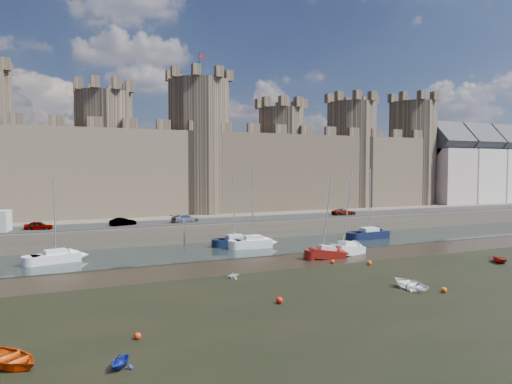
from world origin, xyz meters
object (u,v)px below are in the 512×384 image
at_px(sailboat_5, 347,249).
at_px(dinghy_0, 9,359).
at_px(car_1, 123,222).
at_px(sailboat_4, 327,252).
at_px(car_0, 39,226).
at_px(sailboat_0, 56,257).
at_px(sailboat_1, 234,240).
at_px(sailboat_3, 369,234).
at_px(car_2, 186,218).
at_px(car_3, 344,212).
at_px(dinghy_1, 121,361).
at_px(sailboat_2, 253,242).

height_order(sailboat_5, dinghy_0, sailboat_5).
bearing_deg(car_1, sailboat_4, -147.32).
bearing_deg(car_0, dinghy_0, -167.50).
bearing_deg(sailboat_0, sailboat_5, -28.39).
distance_m(car_1, sailboat_5, 29.83).
relative_size(sailboat_1, sailboat_3, 0.91).
distance_m(car_2, sailboat_1, 9.15).
xyz_separation_m(car_1, sailboat_0, (-8.30, -9.79, -2.33)).
height_order(car_0, sailboat_4, sailboat_4).
distance_m(sailboat_1, dinghy_0, 37.89).
bearing_deg(sailboat_5, car_1, 125.41).
bearing_deg(sailboat_3, car_3, 75.39).
relative_size(car_3, dinghy_1, 2.57).
xyz_separation_m(sailboat_0, sailboat_5, (31.84, -8.38, 0.00)).
height_order(sailboat_0, sailboat_1, sailboat_1).
bearing_deg(sailboat_0, car_2, 17.09).
bearing_deg(sailboat_4, sailboat_1, 128.49).
height_order(sailboat_1, dinghy_1, sailboat_1).
bearing_deg(sailboat_0, dinghy_0, -108.12).
bearing_deg(sailboat_1, car_0, 159.16).
relative_size(car_0, sailboat_5, 0.32).
height_order(sailboat_0, sailboat_2, sailboat_2).
relative_size(sailboat_0, dinghy_1, 5.83).
bearing_deg(dinghy_0, car_3, -3.46).
bearing_deg(dinghy_1, dinghy_0, 13.55).
relative_size(car_3, sailboat_1, 0.44).
xyz_separation_m(car_1, car_3, (35.19, -0.39, -0.01)).
relative_size(sailboat_3, dinghy_0, 2.72).
bearing_deg(sailboat_4, car_1, 145.35).
bearing_deg(car_0, sailboat_2, -98.58).
height_order(sailboat_2, dinghy_0, sailboat_2).
xyz_separation_m(car_0, car_2, (18.98, 0.41, 0.04)).
bearing_deg(sailboat_1, sailboat_3, -10.44).
height_order(sailboat_2, sailboat_4, sailboat_2).
height_order(car_1, sailboat_5, sailboat_5).
bearing_deg(car_3, sailboat_3, 175.16).
distance_m(car_3, sailboat_4, 24.25).
xyz_separation_m(car_1, car_2, (8.71, 0.33, 0.04)).
height_order(sailboat_0, sailboat_4, sailboat_4).
xyz_separation_m(car_3, dinghy_0, (-45.61, -36.38, -2.67)).
height_order(car_1, car_3, car_1).
xyz_separation_m(sailboat_1, sailboat_2, (1.52, -2.65, 0.07)).
relative_size(car_2, sailboat_3, 0.41).
bearing_deg(sailboat_3, car_1, 160.80).
bearing_deg(sailboat_3, sailboat_5, -141.92).
height_order(car_2, sailboat_3, sailboat_3).
height_order(sailboat_1, sailboat_3, sailboat_3).
relative_size(car_2, sailboat_5, 0.41).
relative_size(car_0, car_2, 0.80).
distance_m(car_1, dinghy_0, 38.31).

